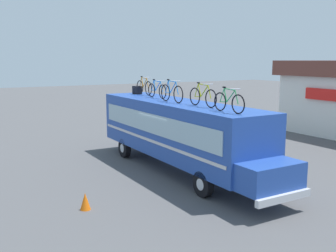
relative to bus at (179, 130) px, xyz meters
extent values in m
plane|color=#4C4C4F|center=(-0.21, 0.00, -1.83)|extent=(120.00, 120.00, 0.00)
cube|color=#23479E|center=(-0.21, 0.00, 0.05)|extent=(10.39, 2.36, 2.33)
cube|color=#23479E|center=(5.52, 0.00, -0.67)|extent=(1.07, 2.17, 0.89)
cube|color=#99B7C6|center=(-0.21, -1.20, 0.34)|extent=(9.56, 0.04, 0.83)
cube|color=#99B7C6|center=(-0.21, 1.20, 0.34)|extent=(9.56, 0.04, 0.83)
cube|color=silver|center=(-0.21, -1.20, -0.42)|extent=(9.97, 0.03, 0.12)
cube|color=silver|center=(-0.21, 1.20, -0.42)|extent=(9.97, 0.03, 0.12)
cube|color=silver|center=(6.11, 0.00, -1.20)|extent=(0.16, 2.24, 0.24)
cylinder|color=black|center=(3.33, -1.04, -1.36)|extent=(0.94, 0.28, 0.94)
cylinder|color=silver|center=(3.33, -1.04, -1.36)|extent=(0.42, 0.30, 0.42)
cylinder|color=black|center=(3.33, 1.04, -1.36)|extent=(0.94, 0.28, 0.94)
cylinder|color=silver|center=(3.33, 1.04, -1.36)|extent=(0.42, 0.30, 0.42)
cylinder|color=black|center=(-3.43, -1.04, -1.36)|extent=(0.94, 0.28, 0.94)
cylinder|color=silver|center=(-3.43, -1.04, -1.36)|extent=(0.42, 0.30, 0.42)
cylinder|color=black|center=(-3.43, 1.04, -1.36)|extent=(0.94, 0.28, 0.94)
cylinder|color=silver|center=(-3.43, 1.04, -1.36)|extent=(0.42, 0.30, 0.42)
cube|color=black|center=(-4.50, 0.22, 1.43)|extent=(0.47, 0.35, 0.42)
torus|color=black|center=(-4.47, 0.37, 1.58)|extent=(0.72, 0.04, 0.72)
torus|color=black|center=(-3.50, 0.37, 1.58)|extent=(0.72, 0.04, 0.72)
cylinder|color=orange|center=(-4.18, 0.37, 1.85)|extent=(0.19, 0.04, 0.51)
cylinder|color=orange|center=(-3.89, 0.37, 1.83)|extent=(0.46, 0.04, 0.49)
cylinder|color=orange|center=(-3.96, 0.37, 2.08)|extent=(0.59, 0.04, 0.07)
cylinder|color=orange|center=(-4.29, 0.37, 1.59)|extent=(0.37, 0.03, 0.05)
cylinder|color=orange|center=(-4.36, 0.37, 1.84)|extent=(0.24, 0.03, 0.53)
cylinder|color=orange|center=(-3.58, 0.37, 1.82)|extent=(0.21, 0.03, 0.50)
cylinder|color=silver|center=(-3.67, 0.37, 2.12)|extent=(0.03, 0.44, 0.03)
ellipsoid|color=black|center=(-4.26, 0.37, 2.14)|extent=(0.20, 0.08, 0.06)
torus|color=black|center=(-2.57, 0.06, 1.55)|extent=(0.66, 0.04, 0.66)
torus|color=black|center=(-1.50, 0.06, 1.55)|extent=(0.66, 0.04, 0.66)
cylinder|color=#197FDB|center=(-2.25, 0.06, 1.80)|extent=(0.20, 0.04, 0.47)
cylinder|color=#197FDB|center=(-1.93, 0.06, 1.78)|extent=(0.49, 0.04, 0.46)
cylinder|color=#197FDB|center=(-2.02, 0.06, 2.01)|extent=(0.64, 0.04, 0.07)
cylinder|color=#197FDB|center=(-2.37, 0.06, 1.56)|extent=(0.41, 0.03, 0.05)
cylinder|color=#197FDB|center=(-2.45, 0.06, 1.79)|extent=(0.26, 0.03, 0.49)
cylinder|color=#197FDB|center=(-1.60, 0.06, 1.77)|extent=(0.22, 0.03, 0.46)
cylinder|color=silver|center=(-1.70, 0.06, 2.05)|extent=(0.03, 0.44, 0.03)
ellipsoid|color=black|center=(-2.34, 0.06, 2.07)|extent=(0.20, 0.08, 0.06)
torus|color=black|center=(-0.58, -0.32, 1.58)|extent=(0.73, 0.04, 0.73)
torus|color=black|center=(0.47, -0.32, 1.58)|extent=(0.73, 0.04, 0.73)
cylinder|color=#197FDB|center=(-0.26, -0.32, 1.86)|extent=(0.20, 0.04, 0.53)
cylinder|color=#197FDB|center=(0.05, -0.32, 1.84)|extent=(0.49, 0.04, 0.51)
cylinder|color=#197FDB|center=(-0.03, -0.32, 2.10)|extent=(0.63, 0.04, 0.07)
cylinder|color=#197FDB|center=(-0.38, -0.32, 1.59)|extent=(0.40, 0.03, 0.05)
cylinder|color=#197FDB|center=(-0.46, -0.32, 1.85)|extent=(0.26, 0.03, 0.55)
cylinder|color=#197FDB|center=(0.38, -0.32, 1.83)|extent=(0.22, 0.03, 0.51)
cylinder|color=silver|center=(0.28, -0.32, 2.14)|extent=(0.03, 0.44, 0.03)
ellipsoid|color=black|center=(-0.35, -0.32, 2.16)|extent=(0.20, 0.08, 0.06)
torus|color=black|center=(1.41, -0.13, 1.57)|extent=(0.70, 0.04, 0.70)
torus|color=black|center=(2.47, -0.13, 1.57)|extent=(0.70, 0.04, 0.70)
cylinder|color=#B2B20C|center=(1.73, -0.13, 1.83)|extent=(0.20, 0.04, 0.50)
cylinder|color=#B2B20C|center=(2.04, -0.13, 1.82)|extent=(0.49, 0.04, 0.48)
cylinder|color=#B2B20C|center=(1.96, -0.13, 2.06)|extent=(0.64, 0.04, 0.07)
cylinder|color=#B2B20C|center=(1.61, -0.13, 1.58)|extent=(0.40, 0.03, 0.05)
cylinder|color=#B2B20C|center=(1.52, -0.13, 1.82)|extent=(0.26, 0.03, 0.52)
cylinder|color=#B2B20C|center=(2.37, -0.13, 1.81)|extent=(0.22, 0.03, 0.49)
cylinder|color=silver|center=(2.28, -0.13, 2.10)|extent=(0.03, 0.44, 0.03)
ellipsoid|color=black|center=(1.64, -0.13, 2.12)|extent=(0.20, 0.08, 0.06)
torus|color=black|center=(3.33, -0.37, 1.55)|extent=(0.66, 0.04, 0.66)
torus|color=black|center=(4.29, -0.37, 1.55)|extent=(0.66, 0.04, 0.66)
cylinder|color=green|center=(3.62, -0.37, 1.80)|extent=(0.19, 0.04, 0.47)
cylinder|color=green|center=(3.91, -0.37, 1.78)|extent=(0.45, 0.04, 0.45)
cylinder|color=green|center=(3.83, -0.37, 2.01)|extent=(0.58, 0.04, 0.07)
cylinder|color=green|center=(3.51, -0.37, 1.56)|extent=(0.37, 0.03, 0.05)
cylinder|color=green|center=(3.43, -0.37, 1.79)|extent=(0.24, 0.03, 0.49)
cylinder|color=green|center=(4.21, -0.37, 1.77)|extent=(0.20, 0.03, 0.46)
cylinder|color=silver|center=(4.12, -0.37, 2.04)|extent=(0.03, 0.44, 0.03)
ellipsoid|color=black|center=(3.54, -0.37, 2.07)|extent=(0.20, 0.08, 0.06)
cone|color=orange|center=(2.38, -5.07, -1.54)|extent=(0.34, 0.34, 0.57)
camera|label=1|loc=(14.26, -8.94, 2.98)|focal=42.07mm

